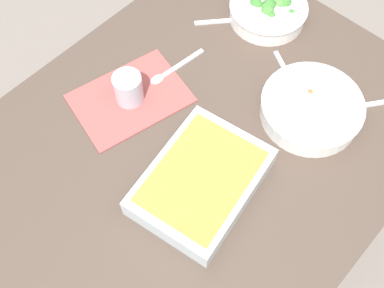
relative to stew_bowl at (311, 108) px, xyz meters
The scene contains 11 objects.
ground_plane 0.83m from the stew_bowl, 31.11° to the right, with size 6.00×6.00×0.00m, color slate.
dining_table 0.33m from the stew_bowl, 31.11° to the right, with size 1.20×0.90×0.74m.
placemat 0.45m from the stew_bowl, 53.41° to the right, with size 0.28×0.20×0.00m, color #B24C47.
stew_bowl is the anchor object (origin of this frame).
broccoli_bowl 0.34m from the stew_bowl, 123.49° to the right, with size 0.22×0.22×0.07m.
baking_dish 0.33m from the stew_bowl, 11.00° to the right, with size 0.33×0.27×0.06m.
drink_cup 0.45m from the stew_bowl, 53.41° to the right, with size 0.07×0.07×0.08m.
spoon_by_stew 0.10m from the stew_bowl, 118.91° to the right, with size 0.10×0.16×0.01m.
spoon_by_broccoli 0.36m from the stew_bowl, 108.60° to the right, with size 0.14×0.13×0.01m.
spoon_spare 0.37m from the stew_bowl, 67.95° to the right, with size 0.18×0.04×0.01m.
fork_on_table 0.19m from the stew_bowl, 143.28° to the left, with size 0.15×0.12×0.01m.
Camera 1 is at (0.41, 0.38, 1.73)m, focal length 44.11 mm.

